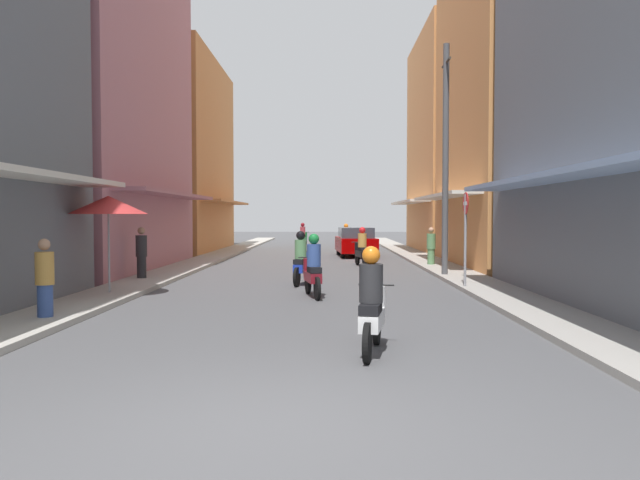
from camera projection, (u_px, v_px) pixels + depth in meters
ground_plane at (314, 264)px, 25.53m from camera, size 104.44×104.44×0.00m
sidewalk_left at (200, 262)px, 25.59m from camera, size 1.53×55.47×0.12m
sidewalk_right at (430, 262)px, 25.46m from camera, size 1.53×55.47×0.12m
building_left_mid at (75, 52)px, 21.93m from camera, size 7.05×11.06×15.99m
building_left_far at (165, 157)px, 34.15m from camera, size 7.05×11.25×10.75m
building_right_mid at (534, 73)px, 23.62m from camera, size 7.05×9.41×15.25m
building_right_far at (472, 144)px, 33.87m from camera, size 7.05×9.71×12.11m
motorbike_maroon at (313, 269)px, 14.93m from camera, size 0.63×1.79×1.58m
motorbike_blue at (302, 261)px, 17.63m from camera, size 0.63×1.78×1.58m
motorbike_silver at (346, 239)px, 34.70m from camera, size 0.55×1.81×1.58m
motorbike_black at (361, 249)px, 24.14m from camera, size 0.60×1.79×1.58m
motorbike_white at (372, 306)px, 8.77m from camera, size 0.61×1.79×1.58m
motorbike_green at (303, 236)px, 39.85m from camera, size 0.60×1.79×1.58m
motorbike_orange at (364, 239)px, 39.87m from camera, size 0.61×1.79×0.96m
parked_car at (356, 242)px, 30.02m from camera, size 2.01×4.20×1.45m
pedestrian_foreground at (45, 281)px, 11.28m from camera, size 0.34×0.34×1.59m
pedestrian_far at (431, 247)px, 23.64m from camera, size 0.34×0.34×1.58m
pedestrian_crossing at (141, 255)px, 18.40m from camera, size 0.34×0.34×1.67m
vendor_umbrella at (108, 205)px, 14.84m from camera, size 1.90×1.90×2.51m
utility_pole at (446, 159)px, 19.48m from camera, size 0.20×1.20×7.54m
street_sign_no_entry at (465, 227)px, 16.23m from camera, size 0.07×0.60×2.65m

